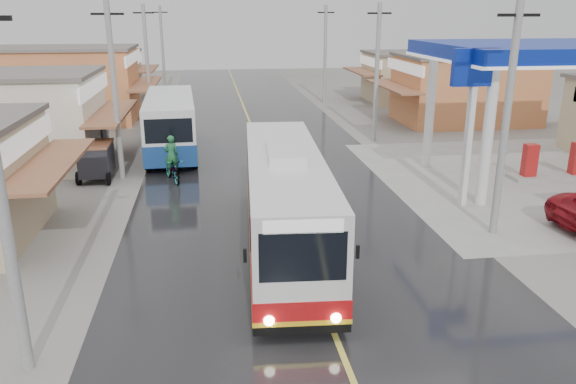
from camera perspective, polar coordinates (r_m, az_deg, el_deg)
name	(u,v)px	position (r m, az deg, el deg)	size (l,w,h in m)	color
ground	(298,244)	(19.09, 1.04, -5.29)	(120.00, 120.00, 0.00)	slate
road	(259,144)	(33.30, -3.00, 4.86)	(12.00, 90.00, 0.02)	black
centre_line	(259,144)	(33.30, -3.00, 4.88)	(0.15, 90.00, 0.01)	#D8CC4C
shopfronts_left	(42,140)	(37.54, -23.69, 4.84)	(11.00, 44.00, 5.20)	tan
shopfronts_right	(523,148)	(35.11, 22.73, 4.15)	(11.00, 44.00, 4.80)	silver
utility_poles_left	(139,144)	(34.42, -14.88, 4.69)	(1.60, 50.00, 8.00)	gray
utility_poles_right	(373,141)	(34.60, 8.67, 5.16)	(1.60, 36.00, 8.00)	gray
coach_bus	(285,202)	(18.03, -0.31, -0.98)	(3.17, 11.30, 3.49)	silver
second_bus	(171,123)	(31.47, -11.84, 6.85)	(2.95, 9.52, 3.13)	silver
cyclist	(172,166)	(26.29, -11.69, 2.56)	(1.35, 2.18, 2.22)	black
tricycle_near	(96,159)	(27.43, -18.92, 3.18)	(1.53, 2.29, 1.75)	#26262D
tricycle_far	(92,137)	(32.31, -19.27, 5.28)	(1.63, 2.31, 1.76)	#26262D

